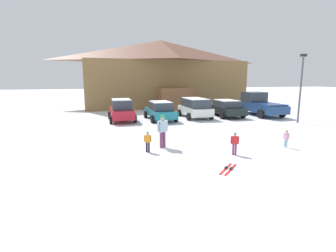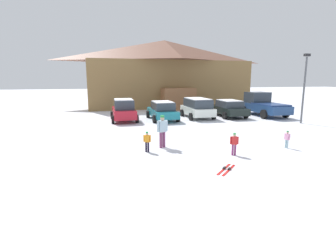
{
  "view_description": "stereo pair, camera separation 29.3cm",
  "coord_description": "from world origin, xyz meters",
  "views": [
    {
      "loc": [
        -4.79,
        -7.02,
        3.53
      ],
      "look_at": [
        -1.38,
        6.09,
        1.02
      ],
      "focal_mm": 28.0,
      "sensor_mm": 36.0,
      "label": 1
    },
    {
      "loc": [
        -4.51,
        -7.09,
        3.53
      ],
      "look_at": [
        -1.38,
        6.09,
        1.02
      ],
      "focal_mm": 28.0,
      "sensor_mm": 36.0,
      "label": 2
    }
  ],
  "objects": [
    {
      "name": "skier_child_in_orange_jacket",
      "position": [
        -2.67,
        5.01,
        0.56
      ],
      "size": [
        0.35,
        0.22,
        0.99
      ],
      "color": "black",
      "rests_on": "ground"
    },
    {
      "name": "parked_black_sedan",
      "position": [
        6.39,
        14.86,
        0.79
      ],
      "size": [
        2.25,
        4.7,
        1.53
      ],
      "color": "black",
      "rests_on": "ground"
    },
    {
      "name": "skier_child_in_pink_snowsuit",
      "position": [
        4.33,
        4.06,
        0.5
      ],
      "size": [
        0.18,
        0.32,
        0.89
      ],
      "color": "#98B9C5",
      "rests_on": "ground"
    },
    {
      "name": "parked_red_sedan",
      "position": [
        -3.11,
        14.71,
        0.89
      ],
      "size": [
        2.11,
        4.28,
        1.81
      ],
      "color": "#AF1A28",
      "rests_on": "ground"
    },
    {
      "name": "parked_white_suv",
      "position": [
        3.33,
        14.7,
        0.94
      ],
      "size": [
        2.29,
        4.13,
        1.75
      ],
      "color": "silver",
      "rests_on": "ground"
    },
    {
      "name": "parked_teal_hatchback",
      "position": [
        0.09,
        14.34,
        0.8
      ],
      "size": [
        2.26,
        4.51,
        1.58
      ],
      "color": "teal",
      "rests_on": "ground"
    },
    {
      "name": "skier_adult_in_blue_parka",
      "position": [
        -1.78,
        5.63,
        0.94
      ],
      "size": [
        0.59,
        0.36,
        1.67
      ],
      "color": "#74375E",
      "rests_on": "ground"
    },
    {
      "name": "pickup_truck",
      "position": [
        9.85,
        14.85,
        0.99
      ],
      "size": [
        2.63,
        5.6,
        2.15
      ],
      "color": "navy",
      "rests_on": "ground"
    },
    {
      "name": "skier_child_in_red_jacket",
      "position": [
        1.14,
        3.54,
        0.59
      ],
      "size": [
        0.38,
        0.22,
        1.05
      ],
      "color": "#792E5F",
      "rests_on": "ground"
    },
    {
      "name": "ground",
      "position": [
        0.0,
        0.0,
        0.0
      ],
      "size": [
        160.0,
        160.0,
        0.0
      ],
      "primitive_type": "plane",
      "color": "silver"
    },
    {
      "name": "pair_of_skis",
      "position": [
        -0.05,
        1.82,
        0.02
      ],
      "size": [
        1.2,
        1.23,
        0.08
      ],
      "color": "red",
      "rests_on": "ground"
    },
    {
      "name": "ski_lodge",
      "position": [
        3.07,
        26.76,
        4.15
      ],
      "size": [
        20.4,
        12.51,
        8.2
      ],
      "color": "olive",
      "rests_on": "ground"
    },
    {
      "name": "lamp_post",
      "position": [
        10.33,
        10.21,
        2.99
      ],
      "size": [
        0.44,
        0.24,
        5.3
      ],
      "color": "#515459",
      "rests_on": "ground"
    }
  ]
}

